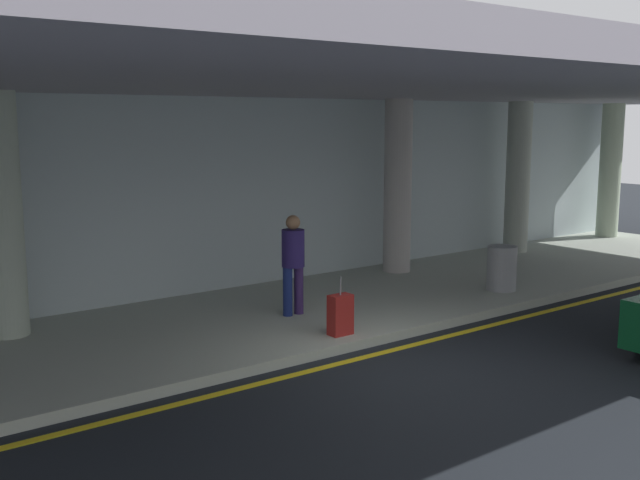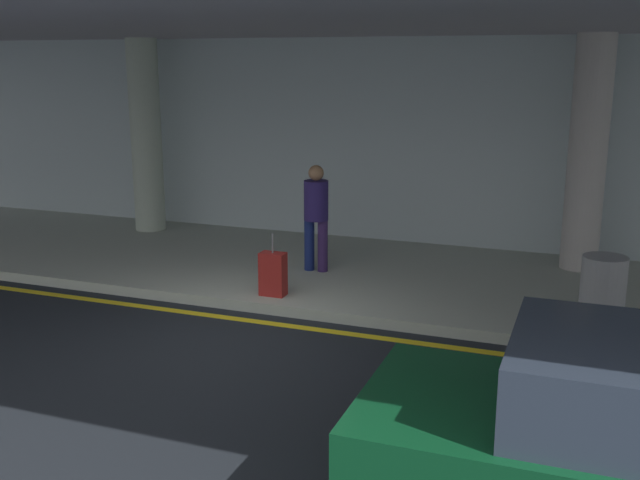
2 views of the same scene
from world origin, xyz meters
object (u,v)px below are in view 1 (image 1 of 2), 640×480
at_px(support_column_center, 518,177).
at_px(trash_bin_steel, 502,268).
at_px(support_column_far_left, 2,216).
at_px(traveler_with_luggage, 293,258).
at_px(support_column_left_mid, 398,186).
at_px(support_column_right_mid, 610,171).
at_px(suitcase_upright_primary, 340,315).

xyz_separation_m(support_column_center, trash_bin_steel, (-3.65, -2.55, -1.40)).
height_order(support_column_far_left, trash_bin_steel, support_column_far_left).
relative_size(support_column_center, traveler_with_luggage, 2.17).
height_order(support_column_far_left, traveler_with_luggage, support_column_far_left).
relative_size(support_column_far_left, traveler_with_luggage, 2.17).
bearing_deg(support_column_left_mid, trash_bin_steel, -82.14).
relative_size(support_column_right_mid, trash_bin_steel, 4.29).
relative_size(support_column_left_mid, traveler_with_luggage, 2.17).
bearing_deg(support_column_left_mid, support_column_far_left, 180.00).
xyz_separation_m(support_column_center, suitcase_upright_primary, (-8.01, -3.03, -1.51)).
relative_size(support_column_right_mid, traveler_with_luggage, 2.17).
xyz_separation_m(support_column_far_left, suitcase_upright_primary, (3.99, -3.03, -1.51)).
relative_size(traveler_with_luggage, suitcase_upright_primary, 1.87).
distance_m(support_column_center, traveler_with_luggage, 8.10).
xyz_separation_m(traveler_with_luggage, trash_bin_steel, (4.24, -0.91, -0.54)).
bearing_deg(trash_bin_steel, support_column_center, 34.92).
xyz_separation_m(suitcase_upright_primary, trash_bin_steel, (4.36, 0.49, 0.11)).
bearing_deg(support_column_right_mid, support_column_center, 180.00).
bearing_deg(support_column_right_mid, support_column_left_mid, 180.00).
bearing_deg(support_column_far_left, traveler_with_luggage, -21.68).
bearing_deg(support_column_left_mid, suitcase_upright_primary, -142.87).
distance_m(support_column_far_left, suitcase_upright_primary, 5.24).
bearing_deg(trash_bin_steel, traveler_with_luggage, 167.87).
bearing_deg(trash_bin_steel, suitcase_upright_primary, -173.63).
height_order(traveler_with_luggage, trash_bin_steel, traveler_with_luggage).
relative_size(support_column_center, trash_bin_steel, 4.29).
distance_m(support_column_far_left, support_column_left_mid, 8.00).
height_order(support_column_center, trash_bin_steel, support_column_center).
bearing_deg(support_column_right_mid, support_column_far_left, 180.00).
bearing_deg(support_column_far_left, trash_bin_steel, -16.96).
height_order(support_column_right_mid, suitcase_upright_primary, support_column_right_mid).
height_order(support_column_left_mid, traveler_with_luggage, support_column_left_mid).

